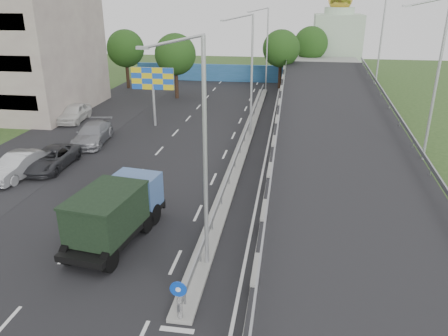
% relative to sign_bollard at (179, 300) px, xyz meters
% --- Properties ---
extents(road_surface, '(26.00, 90.00, 0.04)m').
position_rel_sign_bollard_xyz_m(road_surface, '(-3.00, 17.83, -1.03)').
color(road_surface, black).
rests_on(road_surface, ground).
extents(parking_strip, '(8.00, 90.00, 0.05)m').
position_rel_sign_bollard_xyz_m(parking_strip, '(-16.00, 17.83, -1.03)').
color(parking_strip, black).
rests_on(parking_strip, ground).
extents(median, '(1.00, 44.00, 0.20)m').
position_rel_sign_bollard_xyz_m(median, '(0.00, 21.83, -0.93)').
color(median, gray).
rests_on(median, ground).
extents(overpass_ramp, '(10.00, 50.00, 3.50)m').
position_rel_sign_bollard_xyz_m(overpass_ramp, '(7.50, 21.83, 0.72)').
color(overpass_ramp, gray).
rests_on(overpass_ramp, ground).
extents(median_guardrail, '(0.09, 44.00, 0.71)m').
position_rel_sign_bollard_xyz_m(median_guardrail, '(0.00, 21.83, -0.28)').
color(median_guardrail, gray).
rests_on(median_guardrail, median).
extents(sign_bollard, '(0.64, 0.23, 1.67)m').
position_rel_sign_bollard_xyz_m(sign_bollard, '(0.00, 0.00, 0.00)').
color(sign_bollard, black).
rests_on(sign_bollard, median).
extents(lamp_post_near, '(2.74, 0.18, 10.08)m').
position_rel_sign_bollard_xyz_m(lamp_post_near, '(0.11, 3.83, 4.77)').
color(lamp_post_near, '#B2B5B7').
rests_on(lamp_post_near, median).
extents(lamp_post_mid, '(2.74, 0.18, 10.08)m').
position_rel_sign_bollard_xyz_m(lamp_post_mid, '(0.11, 23.83, 4.77)').
color(lamp_post_mid, '#B2B5B7').
rests_on(lamp_post_mid, median).
extents(lamp_post_far, '(2.74, 0.18, 10.08)m').
position_rel_sign_bollard_xyz_m(lamp_post_far, '(0.11, 43.83, 4.77)').
color(lamp_post_far, '#B2B5B7').
rests_on(lamp_post_far, median).
extents(blue_wall, '(30.00, 0.50, 2.40)m').
position_rel_sign_bollard_xyz_m(blue_wall, '(-4.00, 49.83, 0.17)').
color(blue_wall, '#22567E').
rests_on(blue_wall, ground).
extents(church, '(7.00, 7.00, 13.80)m').
position_rel_sign_bollard_xyz_m(church, '(10.00, 57.83, 4.28)').
color(church, '#B2CCAD').
rests_on(church, ground).
extents(billboard, '(4.00, 0.24, 5.50)m').
position_rel_sign_bollard_xyz_m(billboard, '(-9.00, 25.83, 3.15)').
color(billboard, '#B2B5B7').
rests_on(billboard, ground).
extents(tree_left_mid, '(4.80, 4.80, 7.60)m').
position_rel_sign_bollard_xyz_m(tree_left_mid, '(-10.00, 37.83, 4.14)').
color(tree_left_mid, black).
rests_on(tree_left_mid, ground).
extents(tree_median_far, '(4.80, 4.80, 7.60)m').
position_rel_sign_bollard_xyz_m(tree_median_far, '(2.00, 45.83, 4.14)').
color(tree_median_far, black).
rests_on(tree_median_far, ground).
extents(tree_left_far, '(4.80, 4.80, 7.60)m').
position_rel_sign_bollard_xyz_m(tree_left_far, '(-18.00, 42.83, 4.14)').
color(tree_left_far, black).
rests_on(tree_left_far, ground).
extents(tree_ramp_far, '(4.80, 4.80, 7.60)m').
position_rel_sign_bollard_xyz_m(tree_ramp_far, '(6.00, 52.83, 4.14)').
color(tree_ramp_far, black).
rests_on(tree_ramp_far, ground).
extents(dump_truck, '(3.31, 6.91, 2.93)m').
position_rel_sign_bollard_xyz_m(dump_truck, '(-4.62, 5.46, 0.59)').
color(dump_truck, black).
rests_on(dump_truck, ground).
extents(parked_car_b, '(2.37, 5.18, 1.65)m').
position_rel_sign_bollard_xyz_m(parked_car_b, '(-14.40, 12.23, -0.21)').
color(parked_car_b, '#B4B6BA').
rests_on(parked_car_b, ground).
extents(parked_car_c, '(2.49, 5.32, 1.47)m').
position_rel_sign_bollard_xyz_m(parked_car_c, '(-13.06, 14.10, -0.30)').
color(parked_car_c, '#2C2C30').
rests_on(parked_car_c, ground).
extents(parked_car_d, '(3.03, 5.97, 1.66)m').
position_rel_sign_bollard_xyz_m(parked_car_d, '(-12.56, 19.93, -0.20)').
color(parked_car_d, gray).
rests_on(parked_car_d, ground).
extents(parked_car_e, '(2.47, 5.21, 1.72)m').
position_rel_sign_bollard_xyz_m(parked_car_e, '(-17.30, 26.17, -0.17)').
color(parked_car_e, silver).
rests_on(parked_car_e, ground).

